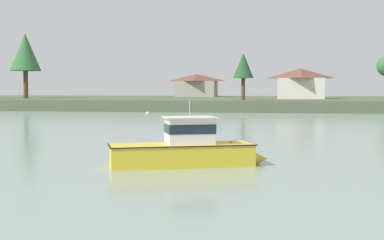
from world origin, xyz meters
The scene contains 7 objects.
far_shore_bank centered at (0.00, 102.16, 0.91)m, with size 220.24×53.30×1.83m, color #4C563D.
cruiser_yellow centered at (5.67, 19.62, 0.52)m, with size 7.97×4.61×3.81m.
mooring_buoy_white centered at (-9.37, 71.26, 0.08)m, with size 0.44×0.44×0.49m.
shore_tree_center centered at (-38.36, 91.26, 10.59)m, with size 5.89×5.89×12.47m.
shore_tree_far_right centered at (4.07, 81.28, 7.29)m, with size 3.30×3.30×7.61m.
cottage_eastern centered at (13.68, 94.18, 4.68)m, with size 8.87×8.23×5.52m.
cottage_near_water centered at (-8.57, 114.55, 4.48)m, with size 9.56×7.91×5.13m.
Camera 1 is at (9.53, -5.61, 3.70)m, focal length 50.05 mm.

